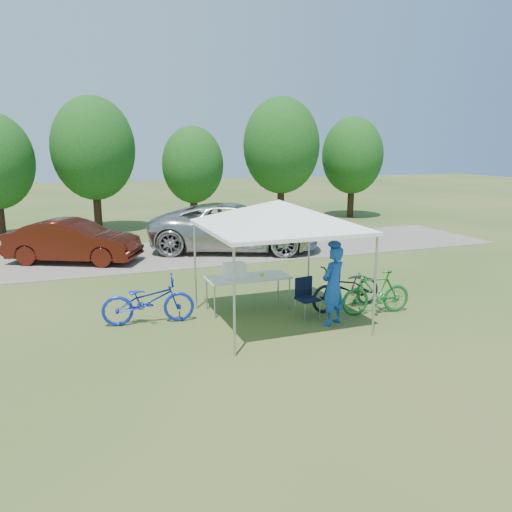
{
  "coord_description": "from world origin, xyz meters",
  "views": [
    {
      "loc": [
        -4.17,
        -9.79,
        3.82
      ],
      "look_at": [
        0.23,
        2.0,
        1.07
      ],
      "focal_mm": 35.0,
      "sensor_mm": 36.0,
      "label": 1
    }
  ],
  "objects_px": {
    "bike_green": "(376,293)",
    "bike_dark": "(347,288)",
    "sedan": "(73,241)",
    "folding_chair": "(306,294)",
    "bike_blue": "(148,301)",
    "minivan": "(236,227)",
    "folding_table": "(248,278)",
    "cyclist": "(333,286)",
    "cooler": "(235,270)"
  },
  "relations": [
    {
      "from": "bike_green",
      "to": "cyclist",
      "type": "bearing_deg",
      "value": -72.55
    },
    {
      "from": "sedan",
      "to": "folding_chair",
      "type": "bearing_deg",
      "value": -121.07
    },
    {
      "from": "bike_green",
      "to": "bike_blue",
      "type": "bearing_deg",
      "value": -97.53
    },
    {
      "from": "folding_table",
      "to": "cyclist",
      "type": "bearing_deg",
      "value": -49.36
    },
    {
      "from": "folding_table",
      "to": "bike_dark",
      "type": "height_order",
      "value": "bike_dark"
    },
    {
      "from": "folding_table",
      "to": "folding_chair",
      "type": "distance_m",
      "value": 1.43
    },
    {
      "from": "folding_chair",
      "to": "bike_blue",
      "type": "bearing_deg",
      "value": 159.75
    },
    {
      "from": "bike_green",
      "to": "sedan",
      "type": "bearing_deg",
      "value": -135.44
    },
    {
      "from": "bike_blue",
      "to": "minivan",
      "type": "height_order",
      "value": "minivan"
    },
    {
      "from": "folding_table",
      "to": "sedan",
      "type": "xyz_separation_m",
      "value": [
        -3.83,
        6.74,
        -0.03
      ]
    },
    {
      "from": "folding_chair",
      "to": "bike_dark",
      "type": "distance_m",
      "value": 1.17
    },
    {
      "from": "cooler",
      "to": "cyclist",
      "type": "xyz_separation_m",
      "value": [
        1.73,
        -1.62,
        -0.11
      ]
    },
    {
      "from": "bike_green",
      "to": "bike_dark",
      "type": "relative_size",
      "value": 0.86
    },
    {
      "from": "cooler",
      "to": "bike_green",
      "type": "relative_size",
      "value": 0.29
    },
    {
      "from": "cooler",
      "to": "cyclist",
      "type": "height_order",
      "value": "cyclist"
    },
    {
      "from": "folding_chair",
      "to": "cooler",
      "type": "height_order",
      "value": "cooler"
    },
    {
      "from": "folding_chair",
      "to": "bike_blue",
      "type": "relative_size",
      "value": 0.45
    },
    {
      "from": "bike_green",
      "to": "minivan",
      "type": "distance_m",
      "value": 8.16
    },
    {
      "from": "cooler",
      "to": "sedan",
      "type": "bearing_deg",
      "value": 117.45
    },
    {
      "from": "bike_green",
      "to": "bike_dark",
      "type": "height_order",
      "value": "bike_dark"
    },
    {
      "from": "folding_chair",
      "to": "cyclist",
      "type": "height_order",
      "value": "cyclist"
    },
    {
      "from": "cyclist",
      "to": "bike_dark",
      "type": "relative_size",
      "value": 0.88
    },
    {
      "from": "cyclist",
      "to": "bike_blue",
      "type": "relative_size",
      "value": 0.88
    },
    {
      "from": "bike_blue",
      "to": "folding_table",
      "type": "bearing_deg",
      "value": -79.56
    },
    {
      "from": "folding_table",
      "to": "bike_blue",
      "type": "bearing_deg",
      "value": -176.18
    },
    {
      "from": "folding_chair",
      "to": "bike_green",
      "type": "xyz_separation_m",
      "value": [
        1.6,
        -0.45,
        -0.02
      ]
    },
    {
      "from": "minivan",
      "to": "folding_table",
      "type": "bearing_deg",
      "value": -173.28
    },
    {
      "from": "cooler",
      "to": "bike_green",
      "type": "distance_m",
      "value": 3.35
    },
    {
      "from": "folding_chair",
      "to": "cyclist",
      "type": "bearing_deg",
      "value": -75.26
    },
    {
      "from": "bike_blue",
      "to": "bike_dark",
      "type": "bearing_deg",
      "value": -90.97
    },
    {
      "from": "bike_green",
      "to": "minivan",
      "type": "relative_size",
      "value": 0.27
    },
    {
      "from": "folding_chair",
      "to": "minivan",
      "type": "bearing_deg",
      "value": 75.62
    },
    {
      "from": "folding_table",
      "to": "sedan",
      "type": "relative_size",
      "value": 0.45
    },
    {
      "from": "bike_blue",
      "to": "minivan",
      "type": "relative_size",
      "value": 0.32
    },
    {
      "from": "cyclist",
      "to": "bike_green",
      "type": "height_order",
      "value": "cyclist"
    },
    {
      "from": "folding_chair",
      "to": "cooler",
      "type": "relative_size",
      "value": 1.8
    },
    {
      "from": "folding_table",
      "to": "sedan",
      "type": "bearing_deg",
      "value": 119.65
    },
    {
      "from": "minivan",
      "to": "sedan",
      "type": "height_order",
      "value": "minivan"
    },
    {
      "from": "cyclist",
      "to": "bike_blue",
      "type": "bearing_deg",
      "value": -44.68
    },
    {
      "from": "folding_chair",
      "to": "bike_blue",
      "type": "distance_m",
      "value": 3.55
    },
    {
      "from": "folding_chair",
      "to": "bike_green",
      "type": "distance_m",
      "value": 1.67
    },
    {
      "from": "bike_green",
      "to": "cooler",
      "type": "bearing_deg",
      "value": -108.38
    },
    {
      "from": "sedan",
      "to": "bike_dark",
      "type": "bearing_deg",
      "value": -114.87
    },
    {
      "from": "bike_dark",
      "to": "folding_table",
      "type": "bearing_deg",
      "value": -117.9
    },
    {
      "from": "bike_green",
      "to": "folding_chair",
      "type": "bearing_deg",
      "value": -99.94
    },
    {
      "from": "sedan",
      "to": "minivan",
      "type": "bearing_deg",
      "value": -63.58
    },
    {
      "from": "minivan",
      "to": "bike_blue",
      "type": "bearing_deg",
      "value": 170.67
    },
    {
      "from": "bike_blue",
      "to": "minivan",
      "type": "distance_m",
      "value": 8.16
    },
    {
      "from": "folding_chair",
      "to": "cyclist",
      "type": "distance_m",
      "value": 0.86
    },
    {
      "from": "sedan",
      "to": "bike_blue",
      "type": "bearing_deg",
      "value": -142.02
    }
  ]
}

